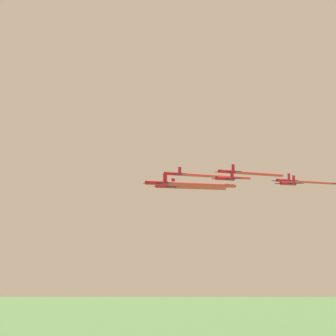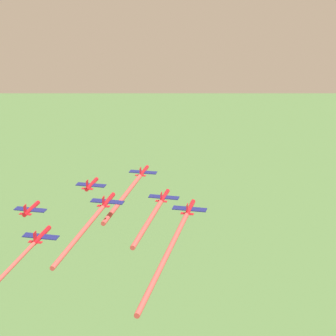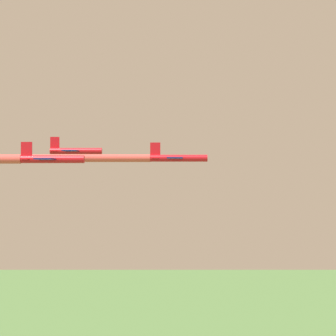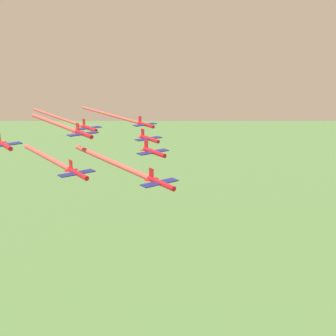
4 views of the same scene
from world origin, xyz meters
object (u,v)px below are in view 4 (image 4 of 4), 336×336
(jet_2, at_px, (77,173))
(jet_5, at_px, (4,145))
(jet_7, at_px, (89,128))
(jet_1, at_px, (154,152))
(jet_0, at_px, (160,183))
(jet_6, at_px, (145,125))
(jet_3, at_px, (149,139))
(jet_4, at_px, (83,134))

(jet_2, height_order, jet_5, jet_5)
(jet_2, relative_size, jet_7, 1.00)
(jet_1, bearing_deg, jet_0, 59.53)
(jet_6, relative_size, jet_7, 1.00)
(jet_3, xyz_separation_m, jet_7, (3.76, -20.83, 1.55))
(jet_2, bearing_deg, jet_1, -180.00)
(jet_6, xyz_separation_m, jet_7, (20.14, -7.42, 1.27))
(jet_2, relative_size, jet_5, 1.00)
(jet_3, bearing_deg, jet_5, 0.00)
(jet_5, xyz_separation_m, jet_6, (-56.66, 1.43, -3.75))
(jet_3, distance_m, jet_5, 43.12)
(jet_6, height_order, jet_7, jet_7)
(jet_0, bearing_deg, jet_4, -90.00)
(jet_0, xyz_separation_m, jet_4, (-12.61, -34.24, 4.49))
(jet_1, bearing_deg, jet_5, -29.54)
(jet_3, bearing_deg, jet_1, 59.53)
(jet_0, relative_size, jet_1, 1.00)
(jet_0, relative_size, jet_7, 1.00)
(jet_0, distance_m, jet_3, 42.33)
(jet_1, xyz_separation_m, jet_3, (-16.38, -13.41, -1.18))
(jet_3, relative_size, jet_4, 1.00)
(jet_2, distance_m, jet_4, 21.72)
(jet_5, relative_size, jet_7, 1.00)
(jet_5, height_order, jet_6, jet_5)
(jet_0, distance_m, jet_7, 55.81)
(jet_4, height_order, jet_6, jet_4)
(jet_6, bearing_deg, jet_2, 40.36)
(jet_0, xyz_separation_m, jet_7, (-28.99, -47.65, 1.90))
(jet_4, relative_size, jet_5, 1.00)
(jet_1, distance_m, jet_4, 21.37)
(jet_6, bearing_deg, jet_3, 59.53)
(jet_1, xyz_separation_m, jet_6, (-32.75, -26.82, -0.90))
(jet_4, distance_m, jet_5, 21.46)
(jet_3, bearing_deg, jet_6, -120.47)
(jet_1, height_order, jet_4, jet_4)
(jet_1, relative_size, jet_7, 1.00)
(jet_1, distance_m, jet_3, 21.20)
(jet_0, height_order, jet_3, jet_3)
(jet_2, xyz_separation_m, jet_5, (3.76, -20.83, 4.78))
(jet_3, relative_size, jet_5, 1.00)
(jet_2, xyz_separation_m, jet_4, (-16.38, -13.41, 4.89))
(jet_0, height_order, jet_2, jet_0)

